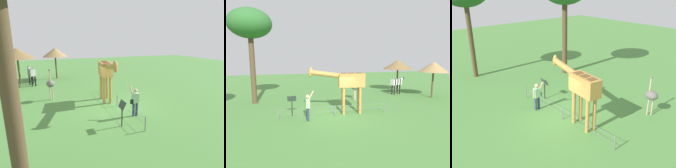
# 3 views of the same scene
# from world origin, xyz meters

# --- Properties ---
(ground_plane) EXTENTS (60.00, 60.00, 0.00)m
(ground_plane) POSITION_xyz_m (0.00, 0.00, 0.00)
(ground_plane) COLOR #4C843D
(giraffe) EXTENTS (3.73, 0.94, 3.14)m
(giraffe) POSITION_xyz_m (-0.90, -0.18, 2.13)
(giraffe) COLOR #BC8942
(giraffe) RESTS_ON ground_plane
(visitor) EXTENTS (0.53, 0.58, 1.77)m
(visitor) POSITION_xyz_m (1.78, 0.59, 0.90)
(visitor) COLOR navy
(visitor) RESTS_ON ground_plane
(zebra) EXTENTS (1.81, 0.85, 1.66)m
(zebra) POSITION_xyz_m (-7.77, -5.19, 1.16)
(zebra) COLOR black
(zebra) RESTS_ON ground_plane
(ostrich) EXTENTS (0.70, 0.56, 2.25)m
(ostrich) POSITION_xyz_m (-2.73, -3.68, 1.18)
(ostrich) COLOR #CC9E93
(ostrich) RESTS_ON ground_plane
(shade_hut_near) EXTENTS (3.12, 3.12, 3.41)m
(shade_hut_near) POSITION_xyz_m (-8.51, -6.30, 2.92)
(shade_hut_near) COLOR brown
(shade_hut_near) RESTS_ON ground_plane
(shade_hut_far) EXTENTS (2.58, 2.58, 3.33)m
(shade_hut_far) POSITION_xyz_m (-10.03, -2.85, 2.84)
(shade_hut_far) COLOR brown
(shade_hut_far) RESTS_ON ground_plane
(tree_east) EXTENTS (3.28, 3.28, 7.48)m
(tree_east) POSITION_xyz_m (5.56, -4.71, 6.21)
(tree_east) COLOR brown
(tree_east) RESTS_ON ground_plane
(info_sign) EXTENTS (0.56, 0.21, 1.32)m
(info_sign) POSITION_xyz_m (2.67, -0.59, 0.95)
(info_sign) COLOR black
(info_sign) RESTS_ON ground_plane
(wire_fence) EXTENTS (7.05, 0.05, 0.75)m
(wire_fence) POSITION_xyz_m (0.00, 0.24, 0.40)
(wire_fence) COLOR slate
(wire_fence) RESTS_ON ground_plane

